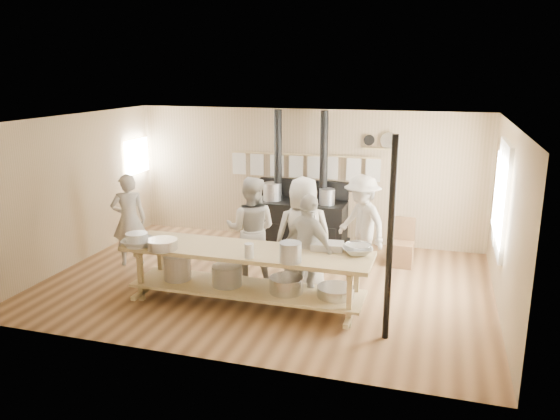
{
  "coord_description": "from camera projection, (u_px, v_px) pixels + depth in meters",
  "views": [
    {
      "loc": [
        2.59,
        -7.83,
        3.32
      ],
      "look_at": [
        0.18,
        0.2,
        1.17
      ],
      "focal_mm": 35.0,
      "sensor_mm": 36.0,
      "label": 1
    }
  ],
  "objects": [
    {
      "name": "bowl_steel_b",
      "position": [
        358.0,
        248.0,
        7.62
      ],
      "size": [
        0.41,
        0.41,
        0.12
      ],
      "primitive_type": "imported",
      "rotation": [
        0.0,
        0.0,
        3.25
      ],
      "color": "silver",
      "rests_on": "prep_table"
    },
    {
      "name": "prep_table",
      "position": [
        246.0,
        271.0,
        7.85
      ],
      "size": [
        3.6,
        0.9,
        0.85
      ],
      "color": "tan",
      "rests_on": "ground"
    },
    {
      "name": "cook_left",
      "position": [
        251.0,
        230.0,
        8.7
      ],
      "size": [
        0.91,
        0.75,
        1.71
      ],
      "primitive_type": "imported",
      "rotation": [
        0.0,
        0.0,
        3.27
      ],
      "color": "#AFA79B",
      "rests_on": "ground"
    },
    {
      "name": "bucket_galv",
      "position": [
        290.0,
        252.0,
        7.21
      ],
      "size": [
        0.34,
        0.34,
        0.27
      ],
      "primitive_type": "cylinder",
      "rotation": [
        0.0,
        0.0,
        0.17
      ],
      "color": "gray",
      "rests_on": "prep_table"
    },
    {
      "name": "cook_far_left",
      "position": [
        129.0,
        220.0,
        9.46
      ],
      "size": [
        0.71,
        0.65,
        1.62
      ],
      "primitive_type": "imported",
      "rotation": [
        0.0,
        0.0,
        3.72
      ],
      "color": "#AFA79B",
      "rests_on": "ground"
    },
    {
      "name": "cook_by_window",
      "position": [
        362.0,
        224.0,
        9.14
      ],
      "size": [
        1.21,
        1.17,
        1.66
      ],
      "primitive_type": "imported",
      "rotation": [
        0.0,
        0.0,
        -0.72
      ],
      "color": "#AFA79B",
      "rests_on": "ground"
    },
    {
      "name": "chair",
      "position": [
        402.0,
        252.0,
        9.52
      ],
      "size": [
        0.4,
        0.4,
        0.84
      ],
      "rotation": [
        0.0,
        0.0,
        -0.03
      ],
      "color": "#523721",
      "rests_on": "ground"
    },
    {
      "name": "bowl_steel_a",
      "position": [
        143.0,
        240.0,
        8.02
      ],
      "size": [
        0.38,
        0.38,
        0.09
      ],
      "primitive_type": "imported",
      "rotation": [
        0.0,
        0.0,
        1.16
      ],
      "color": "silver",
      "rests_on": "prep_table"
    },
    {
      "name": "cook_right",
      "position": [
        309.0,
        249.0,
        7.89
      ],
      "size": [
        1.01,
        0.84,
        1.62
      ],
      "primitive_type": "imported",
      "rotation": [
        0.0,
        0.0,
        2.57
      ],
      "color": "#AFA79B",
      "rests_on": "ground"
    },
    {
      "name": "ground",
      "position": [
        266.0,
        282.0,
        8.81
      ],
      "size": [
        7.0,
        7.0,
        0.0
      ],
      "primitive_type": "plane",
      "color": "brown",
      "rests_on": "ground"
    },
    {
      "name": "roasting_pan",
      "position": [
        327.0,
        246.0,
        7.75
      ],
      "size": [
        0.48,
        0.34,
        0.1
      ],
      "primitive_type": "cube",
      "rotation": [
        0.0,
        0.0,
        0.1
      ],
      "color": "#B2B2B7",
      "rests_on": "prep_table"
    },
    {
      "name": "bowl_white_a",
      "position": [
        137.0,
        243.0,
        7.88
      ],
      "size": [
        0.45,
        0.45,
        0.1
      ],
      "primitive_type": "imported",
      "rotation": [
        0.0,
        0.0,
        0.06
      ],
      "color": "silver",
      "rests_on": "prep_table"
    },
    {
      "name": "back_wall_shelf",
      "position": [
        381.0,
        143.0,
        10.16
      ],
      "size": [
        0.63,
        0.14,
        0.32
      ],
      "color": "tan",
      "rests_on": "ground"
    },
    {
      "name": "support_post",
      "position": [
        390.0,
        241.0,
        6.66
      ],
      "size": [
        0.08,
        0.08,
        2.6
      ],
      "primitive_type": "cylinder",
      "color": "black",
      "rests_on": "ground"
    },
    {
      "name": "left_opening",
      "position": [
        137.0,
        156.0,
        11.23
      ],
      "size": [
        0.0,
        0.9,
        0.9
      ],
      "color": "white",
      "rests_on": "ground"
    },
    {
      "name": "pitcher",
      "position": [
        249.0,
        251.0,
        7.38
      ],
      "size": [
        0.16,
        0.16,
        0.2
      ],
      "primitive_type": "cylinder",
      "rotation": [
        0.0,
        0.0,
        -0.35
      ],
      "color": "silver",
      "rests_on": "prep_table"
    },
    {
      "name": "deep_bowl_enamel",
      "position": [
        137.0,
        240.0,
        7.86
      ],
      "size": [
        0.36,
        0.36,
        0.2
      ],
      "primitive_type": "cylinder",
      "rotation": [
        0.0,
        0.0,
        -0.16
      ],
      "color": "silver",
      "rests_on": "prep_table"
    },
    {
      "name": "cook_center",
      "position": [
        303.0,
        235.0,
        8.25
      ],
      "size": [
        1.03,
        0.88,
        1.8
      ],
      "primitive_type": "imported",
      "rotation": [
        0.0,
        0.0,
        3.56
      ],
      "color": "#AFA79B",
      "rests_on": "ground"
    },
    {
      "name": "bowl_white_b",
      "position": [
        357.0,
        250.0,
        7.55
      ],
      "size": [
        0.54,
        0.54,
        0.1
      ],
      "primitive_type": "imported",
      "rotation": [
        0.0,
        0.0,
        1.9
      ],
      "color": "silver",
      "rests_on": "prep_table"
    },
    {
      "name": "window_right",
      "position": [
        502.0,
        198.0,
        8.02
      ],
      "size": [
        0.09,
        1.5,
        1.65
      ],
      "color": "beige",
      "rests_on": "ground"
    },
    {
      "name": "stove",
      "position": [
        299.0,
        218.0,
        10.64
      ],
      "size": [
        1.9,
        0.75,
        2.6
      ],
      "color": "black",
      "rests_on": "ground"
    },
    {
      "name": "mixing_bowl_large",
      "position": [
        162.0,
        244.0,
        7.76
      ],
      "size": [
        0.5,
        0.5,
        0.14
      ],
      "primitive_type": "cylinder",
      "rotation": [
        0.0,
        0.0,
        -0.17
      ],
      "color": "silver",
      "rests_on": "prep_table"
    },
    {
      "name": "towel_rail",
      "position": [
        304.0,
        164.0,
        10.65
      ],
      "size": [
        3.0,
        0.04,
        0.47
      ],
      "color": "tan",
      "rests_on": "ground"
    },
    {
      "name": "room_shell",
      "position": [
        265.0,
        184.0,
        8.4
      ],
      "size": [
        7.0,
        7.0,
        7.0
      ],
      "color": "tan",
      "rests_on": "ground"
    }
  ]
}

